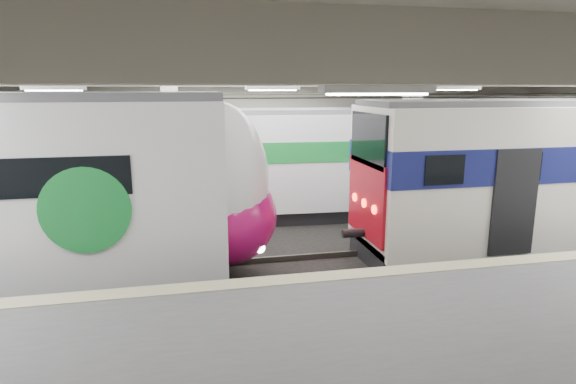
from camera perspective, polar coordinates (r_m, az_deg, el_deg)
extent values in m
cube|color=black|center=(13.55, -0.16, -9.44)|extent=(36.00, 24.00, 0.10)
cube|color=silver|center=(12.59, -0.17, 14.94)|extent=(36.00, 24.00, 0.20)
cube|color=beige|center=(22.57, -5.47, 6.63)|extent=(30.00, 0.10, 5.50)
cube|color=#C1B888|center=(10.19, 3.69, -10.00)|extent=(30.00, 0.50, 0.02)
cube|color=beige|center=(15.47, -13.48, 3.72)|extent=(0.50, 0.50, 5.50)
cube|color=beige|center=(17.24, 14.22, 4.54)|extent=(0.50, 0.50, 5.50)
cube|color=beige|center=(12.58, -0.17, 13.58)|extent=(30.00, 18.00, 0.50)
cube|color=#59544C|center=(13.50, -0.16, -8.93)|extent=(30.00, 1.52, 0.16)
cube|color=#59544C|center=(18.65, -3.67, -2.91)|extent=(30.00, 1.52, 0.16)
cylinder|color=black|center=(12.58, -0.17, 11.07)|extent=(30.00, 0.03, 0.03)
cylinder|color=black|center=(18.00, -3.88, 11.43)|extent=(30.00, 0.03, 0.03)
cube|color=white|center=(10.63, 2.11, 12.02)|extent=(26.00, 8.40, 0.12)
ellipsoid|color=white|center=(12.57, -7.88, 1.23)|extent=(2.45, 3.03, 4.08)
ellipsoid|color=#BA0F5F|center=(12.78, -7.22, -2.78)|extent=(2.60, 3.09, 2.50)
cylinder|color=#1A9039|center=(11.25, -22.89, -2.04)|extent=(1.92, 0.06, 1.92)
cube|color=#AB0B1A|center=(13.58, 9.24, -0.81)|extent=(0.08, 2.59, 2.18)
cube|color=black|center=(13.31, 9.49, 6.18)|extent=(0.08, 2.44, 1.43)
cube|color=black|center=(17.72, 30.73, -4.58)|extent=(13.91, 2.14, 0.70)
cube|color=white|center=(18.02, -10.31, 3.46)|extent=(13.07, 3.24, 3.52)
cube|color=#1A9039|center=(17.96, -10.37, 4.92)|extent=(13.11, 3.29, 0.74)
cube|color=#4C4C51|center=(17.84, -10.55, 9.35)|extent=(13.04, 2.77, 0.16)
cube|color=black|center=(18.42, -10.08, -2.56)|extent=(13.05, 2.96, 0.60)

